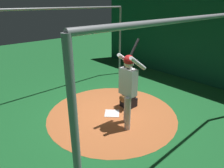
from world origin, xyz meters
name	(u,v)px	position (x,y,z in m)	size (l,w,h in m)	color
ground_plane	(112,114)	(0.00, 0.00, 0.00)	(25.55, 25.55, 0.00)	#195B28
dirt_circle	(112,114)	(0.00, 0.00, 0.00)	(3.74, 3.74, 0.01)	#B76033
home_plate	(112,113)	(0.00, 0.00, 0.01)	(0.42, 0.42, 0.01)	white
batter	(128,84)	(0.08, 0.69, 1.19)	(0.68, 0.49, 2.24)	#BCBCC0
catcher	(128,96)	(-0.65, 0.01, 0.36)	(0.58, 0.40, 0.92)	black
back_wall	(194,33)	(-4.36, 0.00, 1.90)	(0.22, 9.55, 3.78)	#0F472D
cage_frame	(112,45)	(0.00, 0.00, 2.02)	(5.40, 4.97, 2.89)	gray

